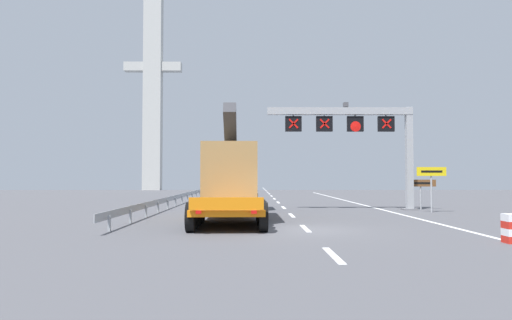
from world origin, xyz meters
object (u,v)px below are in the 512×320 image
Objects in this scene: heavy_haul_truck_orange at (232,178)px; bridge_pylon_distant at (153,88)px; exit_sign_yellow at (431,177)px; overhead_lane_gantry at (360,129)px; tourist_info_sign_brown at (421,186)px.

bridge_pylon_distant is (-14.65, 49.17, 14.13)m from heavy_haul_truck_orange.
exit_sign_yellow is at bearing 10.76° from heavy_haul_truck_orange.
heavy_haul_truck_orange is 53.22m from bridge_pylon_distant.
heavy_haul_truck_orange is (-7.78, -4.27, -3.08)m from overhead_lane_gantry.
heavy_haul_truck_orange is 11.64m from exit_sign_yellow.
overhead_lane_gantry is at bearing 28.76° from heavy_haul_truck_orange.
bridge_pylon_distant is at bearing 106.59° from heavy_haul_truck_orange.
overhead_lane_gantry reaches higher than exit_sign_yellow.
tourist_info_sign_brown is (11.71, 4.63, -0.52)m from heavy_haul_truck_orange.
overhead_lane_gantry is at bearing 150.21° from exit_sign_yellow.
bridge_pylon_distant is at bearing 119.04° from exit_sign_yellow.
tourist_info_sign_brown is at bearing 5.21° from overhead_lane_gantry.
overhead_lane_gantry reaches higher than tourist_info_sign_brown.
tourist_info_sign_brown is 0.06× the size of bridge_pylon_distant.
exit_sign_yellow is 0.08× the size of bridge_pylon_distant.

